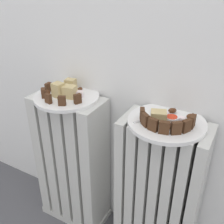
{
  "coord_description": "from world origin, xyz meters",
  "views": [
    {
      "loc": [
        0.38,
        -0.41,
        1.02
      ],
      "look_at": [
        0.0,
        0.28,
        0.6
      ],
      "focal_mm": 42.03,
      "sensor_mm": 36.0,
      "label": 1
    }
  ],
  "objects": [
    {
      "name": "medjool_date_right_1",
      "position": [
        0.15,
        0.31,
        0.63
      ],
      "size": [
        0.03,
        0.02,
        0.01
      ],
      "primitive_type": "ellipsoid",
      "rotation": [
        0.0,
        0.0,
        0.21
      ],
      "color": "#4C2814",
      "rests_on": "plate_right"
    },
    {
      "name": "dark_cake_slice_right_4",
      "position": [
        0.24,
        0.22,
        0.64
      ],
      "size": [
        0.03,
        0.03,
        0.04
      ],
      "primitive_type": "cube",
      "rotation": [
        0.0,
        0.0,
        0.65
      ],
      "color": "#472B19",
      "rests_on": "plate_right"
    },
    {
      "name": "medjool_date_right_0",
      "position": [
        0.19,
        0.34,
        0.63
      ],
      "size": [
        0.03,
        0.03,
        0.02
      ],
      "primitive_type": "ellipsoid",
      "rotation": [
        0.0,
        0.0,
        0.73
      ],
      "color": "#4C2814",
      "rests_on": "plate_right"
    },
    {
      "name": "marble_cake_slice_right_0",
      "position": [
        0.17,
        0.26,
        0.64
      ],
      "size": [
        0.06,
        0.05,
        0.04
      ],
      "primitive_type": "cube",
      "rotation": [
        0.0,
        0.0,
        0.37
      ],
      "color": "tan",
      "rests_on": "plate_right"
    },
    {
      "name": "turkish_delight_left_0",
      "position": [
        -0.14,
        0.29,
        0.63
      ],
      "size": [
        0.03,
        0.03,
        0.02
      ],
      "primitive_type": "cube",
      "rotation": [
        0.0,
        0.0,
        0.44
      ],
      "color": "white",
      "rests_on": "plate_left"
    },
    {
      "name": "jam_bowl_right",
      "position": [
        0.21,
        0.28,
        0.63
      ],
      "size": [
        0.04,
        0.04,
        0.02
      ],
      "color": "white",
      "rests_on": "plate_right"
    },
    {
      "name": "turkish_delight_right_0",
      "position": [
        0.24,
        0.29,
        0.63
      ],
      "size": [
        0.02,
        0.02,
        0.02
      ],
      "primitive_type": "cube",
      "rotation": [
        0.0,
        0.0,
        0.04
      ],
      "color": "white",
      "rests_on": "plate_right"
    },
    {
      "name": "medjool_date_left_1",
      "position": [
        -0.17,
        0.33,
        0.63
      ],
      "size": [
        0.02,
        0.03,
        0.02
      ],
      "primitive_type": "ellipsoid",
      "rotation": [
        0.0,
        0.0,
        1.55
      ],
      "color": "#4C2814",
      "rests_on": "plate_left"
    },
    {
      "name": "medjool_date_left_0",
      "position": [
        -0.26,
        0.25,
        0.63
      ],
      "size": [
        0.03,
        0.03,
        0.02
      ],
      "primitive_type": "ellipsoid",
      "rotation": [
        0.0,
        0.0,
        0.31
      ],
      "color": "#4C2814",
      "rests_on": "plate_left"
    },
    {
      "name": "dark_cake_slice_right_0",
      "position": [
        0.12,
        0.25,
        0.64
      ],
      "size": [
        0.03,
        0.03,
        0.04
      ],
      "primitive_type": "cube",
      "rotation": [
        0.0,
        0.0,
        -1.12
      ],
      "color": "#472B19",
      "rests_on": "plate_right"
    },
    {
      "name": "medjool_date_right_3",
      "position": [
        0.25,
        0.33,
        0.63
      ],
      "size": [
        0.03,
        0.03,
        0.01
      ],
      "primitive_type": "ellipsoid",
      "rotation": [
        0.0,
        0.0,
        0.95
      ],
      "color": "#4C2814",
      "rests_on": "plate_right"
    },
    {
      "name": "marble_cake_slice_left_1",
      "position": [
        -0.21,
        0.33,
        0.64
      ],
      "size": [
        0.04,
        0.04,
        0.04
      ],
      "primitive_type": "cube",
      "rotation": [
        0.0,
        0.0,
        0.15
      ],
      "color": "tan",
      "rests_on": "plate_left"
    },
    {
      "name": "marble_cake_slice_left_0",
      "position": [
        -0.17,
        0.27,
        0.64
      ],
      "size": [
        0.05,
        0.05,
        0.04
      ],
      "primitive_type": "cube",
      "rotation": [
        0.0,
        0.0,
        0.16
      ],
      "color": "tan",
      "rests_on": "plate_left"
    },
    {
      "name": "dark_cake_slice_left_0",
      "position": [
        -0.27,
        0.28,
        0.64
      ],
      "size": [
        0.01,
        0.03,
        0.03
      ],
      "primitive_type": "cube",
      "rotation": [
        0.0,
        0.0,
        -1.53
      ],
      "color": "#472B19",
      "rests_on": "plate_left"
    },
    {
      "name": "turkish_delight_left_1",
      "position": [
        -0.24,
        0.31,
        0.63
      ],
      "size": [
        0.03,
        0.03,
        0.02
      ],
      "primitive_type": "cube",
      "rotation": [
        0.0,
        0.0,
        0.24
      ],
      "color": "white",
      "rests_on": "plate_left"
    },
    {
      "name": "dark_cake_slice_right_2",
      "position": [
        0.17,
        0.21,
        0.64
      ],
      "size": [
        0.03,
        0.02,
        0.04
      ],
      "primitive_type": "cube",
      "rotation": [
        0.0,
        0.0,
        -0.23
      ],
      "color": "#472B19",
      "rests_on": "plate_right"
    },
    {
      "name": "dark_cake_slice_left_4",
      "position": [
        -0.12,
        0.25,
        0.64
      ],
      "size": [
        0.02,
        0.03,
        0.03
      ],
      "primitive_type": "cube",
      "rotation": [
        0.0,
        0.0,
        1.15
      ],
      "color": "#472B19",
      "rests_on": "plate_left"
    },
    {
      "name": "dark_cake_slice_right_3",
      "position": [
        0.21,
        0.21,
        0.64
      ],
      "size": [
        0.03,
        0.02,
        0.04
      ],
      "primitive_type": "cube",
      "rotation": [
        0.0,
        0.0,
        0.21
      ],
      "color": "#472B19",
      "rests_on": "plate_right"
    },
    {
      "name": "dark_cake_slice_left_2",
      "position": [
        -0.21,
        0.2,
        0.64
      ],
      "size": [
        0.03,
        0.02,
        0.03
      ],
      "primitive_type": "cube",
      "rotation": [
        0.0,
        0.0,
        -0.19
      ],
      "color": "#472B19",
      "rests_on": "plate_left"
    },
    {
      "name": "radiator_left",
      "position": [
        -0.19,
        0.28,
        0.3
      ],
      "size": [
        0.3,
        0.15,
        0.61
      ],
      "color": "silver",
      "rests_on": "ground_plane"
    },
    {
      "name": "plate_right",
      "position": [
        0.19,
        0.28,
        0.61
      ],
      "size": [
        0.24,
        0.24,
        0.01
      ],
      "primitive_type": "cylinder",
      "color": "white",
      "rests_on": "radiator_right"
    },
    {
      "name": "dark_cake_slice_right_1",
      "position": [
        0.14,
        0.22,
        0.64
      ],
      "size": [
        0.03,
        0.03,
        0.04
      ],
      "primitive_type": "cube",
      "rotation": [
        0.0,
        0.0,
        -0.68
      ],
      "color": "#472B19",
      "rests_on": "plate_right"
    },
    {
      "name": "marble_cake_slice_left_2",
      "position": [
        -0.21,
        0.26,
        0.64
      ],
      "size": [
        0.04,
        0.04,
        0.05
      ],
      "primitive_type": "cube",
      "rotation": [
        0.0,
        0.0,
        -0.14
      ],
      "color": "tan",
      "rests_on": "plate_left"
    },
    {
      "name": "medjool_date_right_2",
      "position": [
        0.21,
        0.24,
        0.63
      ],
      "size": [
        0.03,
        0.03,
        0.02
      ],
      "primitive_type": "ellipsoid",
      "rotation": [
        0.0,
        0.0,
        2.18
      ],
      "color": "#4C2814",
      "rests_on": "plate_right"
    },
    {
      "name": "turkish_delight_right_1",
      "position": [
        0.18,
        0.3,
        0.63
      ],
      "size": [
        0.02,
        0.02,
        0.02
      ],
      "primitive_type": "cube",
      "rotation": [
        0.0,
        0.0,
        1.25
      ],
      "color": "white",
      "rests_on": "plate_right"
    },
    {
      "name": "fork",
      "position": [
        0.14,
        0.27,
        0.62
      ],
      "size": [
        0.07,
        0.1,
        0.0
      ],
      "color": "silver",
      "rests_on": "plate_right"
    },
    {
      "name": "dark_cake_slice_left_1",
      "position": [
        -0.25,
        0.23,
        0.64
      ],
      "size": [
        0.03,
        0.03,
        0.03
      ],
      "primitive_type": "cube",
      "rotation": [
        0.0,
        0.0,
        -0.86
      ],
      "color": "#472B19",
      "rests_on": "plate_left"
    },
    {
      "name": "dark_cake_slice_right_6",
      "position": [
        0.27,
        0.28,
        0.64
      ],
      "size": [
        0.01,
        0.03,
        0.04
      ],
      "primitive_type": "cube",
      "rotation": [
        0.0,
        0.0,
        1.54
      ],
      "color": "#472B19",
      "rests_on": "plate_right"
    },
    {
      "name": "plate_left",
      "position": [
        -0.19,
        0.28,
        0.61
      ],
      "size": [
        0.24,
        0.24,
        0.01
      ],
      "primitive_type": "cylinder",
      "color": "white",
      "rests_on": "radiator_left"
    },
    {
      "name": "radiator_right",
      "position": [
        0.19,
        0.28,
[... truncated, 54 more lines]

